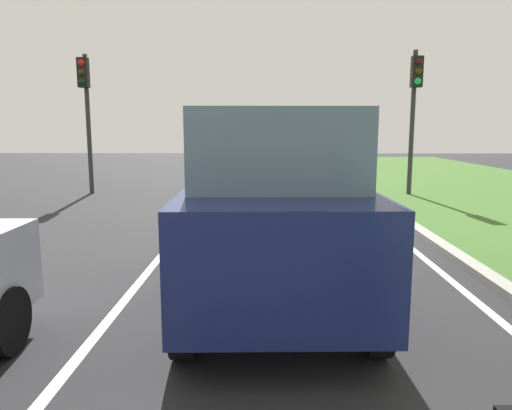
# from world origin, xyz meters

# --- Properties ---
(ground_plane) EXTENTS (60.00, 60.00, 0.00)m
(ground_plane) POSITION_xyz_m (0.00, 14.00, 0.00)
(ground_plane) COLOR #262628
(lane_line_center) EXTENTS (0.12, 32.00, 0.01)m
(lane_line_center) POSITION_xyz_m (-0.70, 14.00, 0.00)
(lane_line_center) COLOR silver
(lane_line_center) RESTS_ON ground
(lane_line_right_edge) EXTENTS (0.12, 32.00, 0.01)m
(lane_line_right_edge) POSITION_xyz_m (3.60, 14.00, 0.00)
(lane_line_right_edge) COLOR silver
(lane_line_right_edge) RESTS_ON ground
(curb_right) EXTENTS (0.24, 48.00, 0.12)m
(curb_right) POSITION_xyz_m (4.10, 14.00, 0.06)
(curb_right) COLOR #9E9B93
(curb_right) RESTS_ON ground
(car_suv_ahead) EXTENTS (2.09, 4.56, 2.28)m
(car_suv_ahead) POSITION_xyz_m (1.11, 9.23, 1.17)
(car_suv_ahead) COLOR navy
(car_suv_ahead) RESTS_ON ground
(traffic_light_near_right) EXTENTS (0.32, 0.50, 4.39)m
(traffic_light_near_right) POSITION_xyz_m (5.50, 18.36, 2.99)
(traffic_light_near_right) COLOR #2D2D2D
(traffic_light_near_right) RESTS_ON ground
(traffic_light_overhead_left) EXTENTS (0.32, 0.50, 4.36)m
(traffic_light_overhead_left) POSITION_xyz_m (-4.60, 18.80, 3.01)
(traffic_light_overhead_left) COLOR #2D2D2D
(traffic_light_overhead_left) RESTS_ON ground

